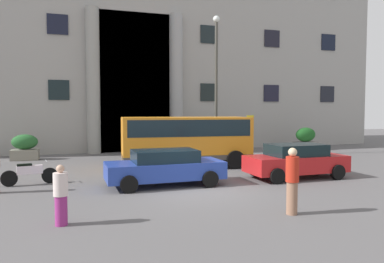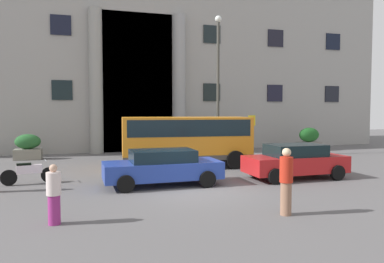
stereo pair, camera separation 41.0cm
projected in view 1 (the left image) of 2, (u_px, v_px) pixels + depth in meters
The scene contains 15 objects.
ground_plane at pixel (201, 193), 13.05m from camera, with size 80.00×64.00×0.12m, color #585557.
office_building_facade at pixel (128, 27), 29.11m from camera, with size 38.32×9.69×18.81m.
orange_minibus at pixel (186, 137), 18.53m from camera, with size 6.48×3.14×2.50m.
bus_stop_sign at pixel (250, 132), 21.35m from camera, with size 0.44×0.08×2.56m.
hedge_planter_west at pixel (25, 148), 21.11m from camera, with size 1.48×0.96×1.47m.
hedge_planter_far_east at pixel (142, 146), 22.63m from camera, with size 1.82×0.82×1.41m.
hedge_planter_entrance_left at pixel (212, 142), 24.75m from camera, with size 1.91×0.73×1.49m.
hedge_planter_entrance_right at pixel (306, 139), 26.13m from camera, with size 1.61×0.80×1.62m.
parked_hatchback_near at pixel (165, 167), 13.97m from camera, with size 4.42×1.99×1.36m.
parked_sedan_second at pixel (296, 161), 15.50m from camera, with size 4.22×1.97×1.43m.
scooter_by_planter at pixel (177, 166), 15.92m from camera, with size 1.99×0.55×0.89m.
motorcycle_near_kerb at pixel (29, 173), 14.10m from camera, with size 2.02×0.62×0.89m.
pedestrian_woman_with_bag at pixel (292, 181), 10.07m from camera, with size 0.36×0.36×1.84m.
pedestrian_man_crossing at pixel (61, 195), 9.12m from camera, with size 0.36×0.36×1.52m.
lamppost_plaza_centre at pixel (216, 76), 22.39m from camera, with size 0.40×0.40×8.52m.
Camera 1 is at (-4.26, -12.19, 2.86)m, focal length 34.55 mm.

